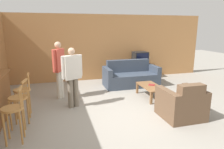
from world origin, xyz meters
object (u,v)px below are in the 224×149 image
object	(u,v)px
bar_chair_far	(23,93)
tv	(140,58)
book_on_table	(152,85)
coffee_table	(151,87)
table_lamp	(147,56)
person_by_window	(59,67)
couch_far	(131,77)
person_by_counter	(72,75)
armchair_near	(182,105)
tv_unit	(140,71)
bar_chair_mid	(19,102)
bar_chair_near	(14,113)

from	to	relation	value
bar_chair_far	tv	distance (m)	4.96
bar_chair_far	tv	size ratio (longest dim) A/B	1.78
book_on_table	coffee_table	bearing A→B (deg)	-136.98
bar_chair_far	book_on_table	distance (m)	3.58
table_lamp	person_by_window	bearing A→B (deg)	-155.62
bar_chair_far	couch_far	bearing A→B (deg)	27.96
tv	person_by_counter	size ratio (longest dim) A/B	0.37
armchair_near	bar_chair_far	bearing A→B (deg)	163.07
tv	book_on_table	bearing A→B (deg)	-104.63
armchair_near	tv_unit	distance (m)	3.84
person_by_counter	tv	bearing A→B (deg)	39.31
bar_chair_mid	bar_chair_far	size ratio (longest dim) A/B	1.00
couch_far	book_on_table	size ratio (longest dim) A/B	8.88
bar_chair_mid	armchair_near	world-z (taller)	bar_chair_mid
tv_unit	person_by_counter	bearing A→B (deg)	-140.65
bar_chair_near	book_on_table	distance (m)	3.89
tv_unit	person_by_window	xyz separation A→B (m)	(-3.28, -1.63, 0.67)
bar_chair_near	table_lamp	bearing A→B (deg)	40.75
bar_chair_mid	couch_far	bearing A→B (deg)	34.88
coffee_table	armchair_near	bearing A→B (deg)	-87.56
tv	person_by_counter	world-z (taller)	person_by_counter
tv_unit	bar_chair_far	bearing A→B (deg)	-146.88
armchair_near	tv_unit	world-z (taller)	armchair_near
couch_far	table_lamp	size ratio (longest dim) A/B	4.22
coffee_table	tv_unit	bearing A→B (deg)	74.53
tv_unit	coffee_table	bearing A→B (deg)	-105.47
person_by_window	bar_chair_mid	bearing A→B (deg)	-117.90
bar_chair_far	coffee_table	distance (m)	3.54
coffee_table	bar_chair_near	bearing A→B (deg)	-156.43
tv	tv_unit	bearing A→B (deg)	90.00
tv	person_by_counter	bearing A→B (deg)	-140.69
armchair_near	tv_unit	bearing A→B (deg)	81.31
armchair_near	person_by_counter	size ratio (longest dim) A/B	0.57
tv_unit	person_by_window	size ratio (longest dim) A/B	0.56
tv	person_by_counter	distance (m)	3.83
bar_chair_mid	book_on_table	bearing A→B (deg)	15.62
bar_chair_near	person_by_window	distance (m)	2.41
table_lamp	person_by_counter	xyz separation A→B (m)	(-3.29, -2.43, -0.05)
armchair_near	table_lamp	xyz separation A→B (m)	(0.90, 3.79, 0.61)
bar_chair_near	bar_chair_mid	xyz separation A→B (m)	(-0.00, 0.58, 0.00)
table_lamp	person_by_window	xyz separation A→B (m)	(-3.60, -1.63, 0.02)
couch_far	armchair_near	xyz separation A→B (m)	(0.18, -2.88, 0.00)
armchair_near	coffee_table	bearing A→B (deg)	92.44
coffee_table	table_lamp	xyz separation A→B (m)	(0.96, 2.32, 0.62)
coffee_table	tv_unit	xyz separation A→B (m)	(0.64, 2.32, -0.02)
bar_chair_mid	person_by_window	bearing A→B (deg)	62.10
coffee_table	table_lamp	size ratio (longest dim) A/B	2.33
table_lamp	coffee_table	bearing A→B (deg)	-112.54
coffee_table	person_by_counter	xyz separation A→B (m)	(-2.32, -0.11, 0.57)
bar_chair_mid	table_lamp	xyz separation A→B (m)	(4.47, 3.27, 0.37)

